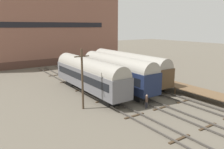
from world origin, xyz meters
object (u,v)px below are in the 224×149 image
object	(u,v)px
bench	(168,79)
person_worker	(147,100)
train_car_brown	(127,66)
train_car_navy	(117,71)
utility_pole	(82,78)
train_car_grey	(89,74)

from	to	relation	value
bench	person_worker	size ratio (longest dim) A/B	0.83
train_car_brown	train_car_navy	distance (m)	4.94
bench	utility_pole	distance (m)	15.04
train_car_navy	bench	xyz separation A→B (m)	(7.20, -3.69, -1.45)
bench	person_worker	xyz separation A→B (m)	(-8.70, -4.45, -0.53)
train_car_grey	train_car_navy	world-z (taller)	train_car_navy
train_car_grey	train_car_brown	bearing A→B (deg)	11.35
train_car_brown	train_car_navy	world-z (taller)	train_car_navy
train_car_grey	bench	size ratio (longest dim) A/B	11.61
train_car_grey	bench	xyz separation A→B (m)	(11.37, -4.68, -1.34)
train_car_navy	person_worker	xyz separation A→B (m)	(-1.50, -8.15, -1.97)
train_car_grey	bench	world-z (taller)	train_car_grey
train_car_brown	person_worker	distance (m)	12.35
train_car_brown	utility_pole	world-z (taller)	utility_pole
train_car_navy	utility_pole	xyz separation A→B (m)	(-7.69, -4.00, 0.69)
person_worker	utility_pole	xyz separation A→B (m)	(-6.19, 4.15, 2.67)
train_car_navy	person_worker	size ratio (longest dim) A/B	9.02
train_car_brown	bench	bearing A→B (deg)	-64.51
train_car_brown	bench	size ratio (longest dim) A/B	12.62
train_car_grey	utility_pole	world-z (taller)	utility_pole
train_car_brown	bench	world-z (taller)	train_car_brown
person_worker	train_car_grey	bearing A→B (deg)	106.31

